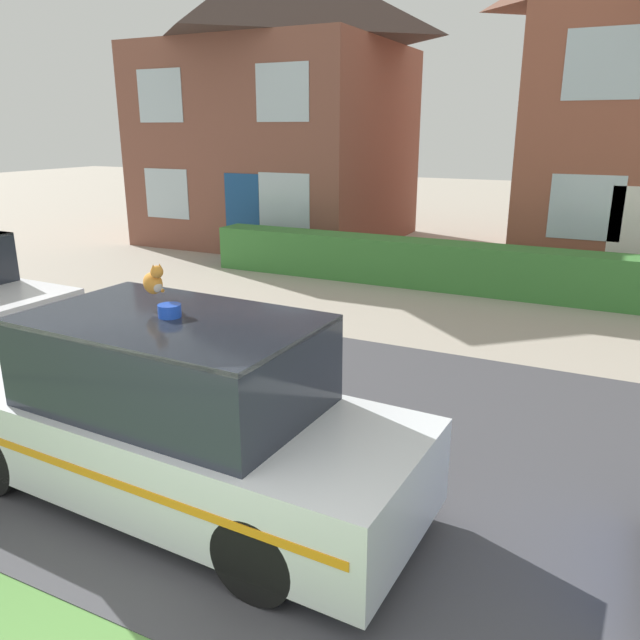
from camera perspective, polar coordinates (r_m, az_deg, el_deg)
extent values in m
cube|color=#424247|center=(6.74, 3.37, -11.01)|extent=(28.00, 6.12, 0.01)
cube|color=#3D7F38|center=(13.12, 10.70, 4.96)|extent=(10.28, 0.77, 0.96)
cylinder|color=black|center=(7.24, -18.14, -6.84)|extent=(0.67, 0.23, 0.67)
cylinder|color=black|center=(5.68, 2.67, -12.89)|extent=(0.67, 0.23, 0.67)
cylinder|color=black|center=(4.64, -5.79, -20.74)|extent=(0.67, 0.23, 0.67)
cube|color=silver|center=(5.76, -13.66, -10.41)|extent=(4.66, 1.85, 0.74)
cube|color=#232833|center=(5.38, -13.26, -3.61)|extent=(2.50, 1.59, 0.76)
cube|color=silver|center=(5.27, -13.53, 0.07)|extent=(2.50, 1.59, 0.04)
cube|color=orange|center=(6.30, -8.65, -7.05)|extent=(4.36, 0.20, 0.07)
cube|color=orange|center=(5.24, -19.89, -13.26)|extent=(4.36, 0.20, 0.07)
cylinder|color=blue|center=(5.25, -13.59, 0.83)|extent=(0.19, 0.19, 0.11)
ellipsoid|color=orange|center=(5.59, -15.04, 3.27)|extent=(0.26, 0.22, 0.19)
ellipsoid|color=beige|center=(5.52, -14.64, 2.98)|extent=(0.09, 0.10, 0.10)
sphere|color=orange|center=(5.48, -14.69, 4.28)|extent=(0.11, 0.11, 0.11)
cone|color=orange|center=(5.46, -15.01, 4.70)|extent=(0.04, 0.04, 0.04)
cone|color=orange|center=(5.49, -14.45, 4.80)|extent=(0.04, 0.04, 0.04)
cylinder|color=orange|center=(5.71, -14.59, 2.78)|extent=(0.18, 0.10, 0.03)
cylinder|color=black|center=(10.74, -23.47, 0.14)|extent=(0.59, 0.22, 0.58)
cube|color=brown|center=(18.83, -3.69, 15.60)|extent=(6.52, 5.96, 5.36)
cube|color=navy|center=(16.11, -7.10, 9.42)|extent=(1.00, 0.02, 2.10)
cube|color=silver|center=(17.46, -13.84, 11.15)|extent=(1.40, 0.02, 1.30)
cube|color=silver|center=(15.43, -3.33, 10.87)|extent=(1.40, 0.02, 1.30)
cube|color=silver|center=(17.40, -14.45, 19.24)|extent=(1.40, 0.02, 1.30)
cube|color=silver|center=(15.35, -3.50, 20.06)|extent=(1.40, 0.02, 1.30)
cube|color=white|center=(13.91, 26.79, 6.51)|extent=(1.00, 0.02, 2.10)
cube|color=silver|center=(13.86, 23.11, 9.43)|extent=(1.40, 0.02, 1.30)
cube|color=silver|center=(13.82, 24.49, 20.55)|extent=(1.40, 0.02, 1.30)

